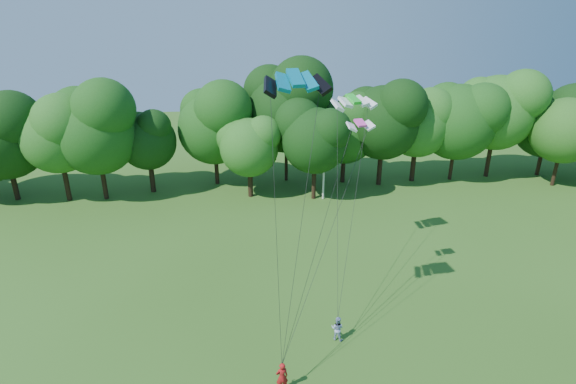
{
  "coord_description": "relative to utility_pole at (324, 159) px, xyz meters",
  "views": [
    {
      "loc": [
        -2.75,
        -10.86,
        18.57
      ],
      "look_at": [
        -0.5,
        13.0,
        8.92
      ],
      "focal_mm": 28.0,
      "sensor_mm": 36.0,
      "label": 1
    }
  ],
  "objects": [
    {
      "name": "utility_pole",
      "position": [
        0.0,
        0.0,
        0.0
      ],
      "size": [
        1.69,
        0.57,
        8.68
      ],
      "rotation": [
        0.0,
        0.0,
        -0.29
      ],
      "color": "silver",
      "rests_on": "ground"
    },
    {
      "name": "kite_flyer_left",
      "position": [
        -6.48,
        -25.65,
        -3.55
      ],
      "size": [
        0.72,
        0.54,
        1.79
      ],
      "primitive_type": "imported",
      "rotation": [
        0.0,
        0.0,
        3.33
      ],
      "color": "#B31718",
      "rests_on": "ground"
    },
    {
      "name": "kite_flyer_right",
      "position": [
        -2.83,
        -21.99,
        -3.65
      ],
      "size": [
        0.97,
        0.9,
        1.6
      ],
      "primitive_type": "imported",
      "rotation": [
        0.0,
        0.0,
        2.65
      ],
      "color": "#9DAEDA",
      "rests_on": "ground"
    },
    {
      "name": "kite_teal",
      "position": [
        -5.45,
        -21.86,
        11.17
      ],
      "size": [
        3.3,
        1.87,
        0.78
      ],
      "rotation": [
        0.0,
        0.0,
        0.18
      ],
      "color": "#046B89",
      "rests_on": "ground"
    },
    {
      "name": "kite_green",
      "position": [
        -0.31,
        -12.53,
        8.41
      ],
      "size": [
        3.36,
        2.18,
        0.56
      ],
      "rotation": [
        0.0,
        0.0,
        0.27
      ],
      "color": "green",
      "rests_on": "ground"
    },
    {
      "name": "kite_pink",
      "position": [
        -1.12,
        -17.92,
        7.97
      ],
      "size": [
        1.79,
        1.13,
        0.37
      ],
      "rotation": [
        0.0,
        0.0,
        0.21
      ],
      "color": "#FE46BB",
      "rests_on": "ground"
    },
    {
      "name": "tree_back_center",
      "position": [
        -0.99,
        0.21,
        2.32
      ],
      "size": [
        7.45,
        7.45,
        10.84
      ],
      "color": "black",
      "rests_on": "ground"
    },
    {
      "name": "tree_back_east",
      "position": [
        26.92,
        1.45,
        2.75
      ],
      "size": [
        7.92,
        7.92,
        11.53
      ],
      "color": "#352015",
      "rests_on": "ground"
    }
  ]
}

